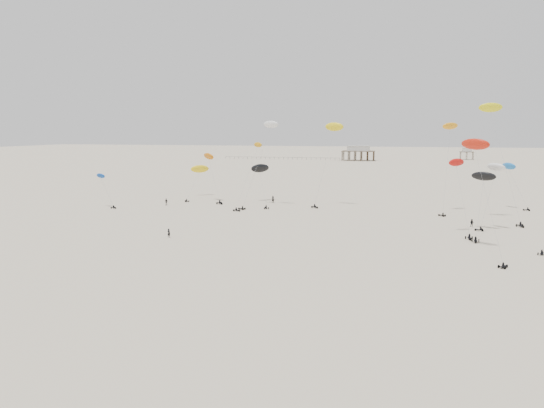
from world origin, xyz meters
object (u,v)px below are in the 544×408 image
(rig_4, at_px, (496,128))
(rig_0, at_px, (482,187))
(pavilion_main, at_px, (358,154))
(pavilion_small, at_px, (467,154))
(spectator_0, at_px, (169,237))
(rig_8, at_px, (512,173))

(rig_4, bearing_deg, rig_0, 59.82)
(pavilion_main, height_order, rig_0, rig_0)
(pavilion_small, distance_m, spectator_0, 302.78)
(rig_8, distance_m, spectator_0, 88.79)
(spectator_0, bearing_deg, rig_4, -138.32)
(rig_8, height_order, spectator_0, rig_8)
(spectator_0, bearing_deg, rig_0, -149.39)
(pavilion_small, distance_m, rig_8, 236.29)
(spectator_0, bearing_deg, pavilion_main, -81.83)
(rig_4, bearing_deg, pavilion_small, -110.00)
(pavilion_main, distance_m, rig_4, 231.10)
(rig_0, height_order, spectator_0, rig_0)
(rig_8, relative_size, spectator_0, 6.19)
(pavilion_small, height_order, rig_8, rig_8)
(rig_0, height_order, rig_4, rig_4)
(pavilion_main, relative_size, rig_8, 1.74)
(pavilion_main, bearing_deg, rig_0, -78.94)
(pavilion_main, relative_size, rig_0, 1.22)
(rig_0, xyz_separation_m, spectator_0, (-57.02, -21.06, -8.76))
(rig_0, bearing_deg, pavilion_main, -74.13)
(rig_4, bearing_deg, spectator_0, 15.55)
(pavilion_small, relative_size, rig_0, 0.52)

